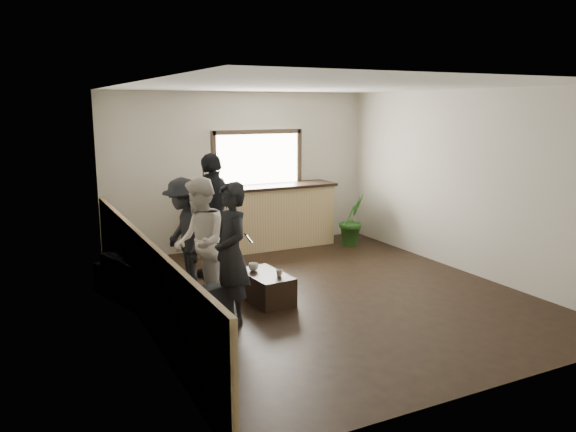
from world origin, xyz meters
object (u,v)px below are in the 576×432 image
cup_b (279,273)px  person_a (231,253)px  potted_plant (352,220)px  bar_counter (264,213)px  coffee_table (265,287)px  person_b (200,242)px  sofa (159,282)px  person_c (185,234)px  person_d (214,215)px  cup_a (253,267)px

cup_b → person_a: bearing=-159.6°
person_a → potted_plant: bearing=127.2°
bar_counter → person_a: 3.57m
coffee_table → person_b: size_ratio=0.51×
sofa → person_b: person_b is taller
bar_counter → person_c: bar_counter is taller
person_b → person_c: 0.74m
bar_counter → person_d: (-1.36, -1.18, 0.29)m
bar_counter → sofa: bar_counter is taller
bar_counter → person_a: size_ratio=1.60×
bar_counter → person_c: size_ratio=1.71×
bar_counter → cup_a: (-1.24, -2.42, -0.21)m
bar_counter → sofa: bearing=-139.2°
potted_plant → sofa: bearing=-158.5°
cup_b → potted_plant: bearing=41.0°
sofa → potted_plant: bearing=-84.7°
person_c → person_d: person_d is taller
cup_a → person_d: person_d is taller
cup_b → person_d: size_ratio=0.05×
coffee_table → cup_b: (0.12, -0.18, 0.23)m
person_a → person_b: person_a is taller
sofa → person_d: size_ratio=1.14×
bar_counter → potted_plant: size_ratio=2.83×
cup_a → person_a: size_ratio=0.08×
coffee_table → person_a: size_ratio=0.50×
person_b → sofa: bearing=-103.2°
coffee_table → sofa: bearing=158.9°
sofa → person_d: person_d is taller
person_b → potted_plant: bearing=131.2°
sofa → cup_b: sofa is taller
bar_counter → cup_b: (-1.04, -2.79, -0.22)m
person_a → person_c: 1.46m
person_a → person_d: (0.44, 1.89, 0.09)m
person_a → sofa: bearing=-145.9°
cup_a → person_a: person_a is taller
cup_a → sofa: bearing=165.8°
bar_counter → person_a: bearing=-120.4°
person_c → person_d: size_ratio=0.85×
person_a → person_c: bearing=-174.3°
person_c → person_a: bearing=3.1°
coffee_table → person_d: person_d is taller
coffee_table → person_b: 1.06m
potted_plant → cup_a: bearing=-146.1°
sofa → cup_a: sofa is taller
coffee_table → potted_plant: bearing=37.5°
cup_b → potted_plant: 3.45m
cup_b → person_d: bearing=101.1°
sofa → cup_a: (1.21, -0.30, 0.12)m
potted_plant → person_b: person_b is taller
bar_counter → person_c: 2.53m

